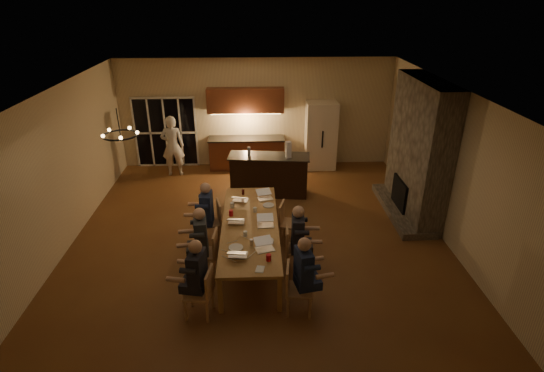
{
  "coord_description": "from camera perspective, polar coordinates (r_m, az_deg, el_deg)",
  "views": [
    {
      "loc": [
        -0.05,
        -7.76,
        4.95
      ],
      "look_at": [
        0.29,
        0.3,
        1.18
      ],
      "focal_mm": 28.0,
      "sensor_mm": 36.0,
      "label": 1
    }
  ],
  "objects": [
    {
      "name": "laptop_c",
      "position": [
        8.4,
        -4.82,
        -4.18
      ],
      "size": [
        0.35,
        0.31,
        0.23
      ],
      "primitive_type": null,
      "rotation": [
        0.0,
        0.0,
        3.04
      ],
      "color": "silver",
      "rests_on": "dining_table"
    },
    {
      "name": "bar_island",
      "position": [
        11.03,
        -0.38,
        1.48
      ],
      "size": [
        2.13,
        0.9,
        1.08
      ],
      "primitive_type": "cube",
      "rotation": [
        0.0,
        0.0,
        -0.11
      ],
      "color": "black",
      "rests_on": "ground"
    },
    {
      "name": "standing_person",
      "position": [
        12.44,
        -13.21,
        5.27
      ],
      "size": [
        0.66,
        0.45,
        1.76
      ],
      "primitive_type": "imported",
      "rotation": [
        0.0,
        0.0,
        3.19
      ],
      "color": "silver",
      "rests_on": "ground"
    },
    {
      "name": "laptop_f",
      "position": [
        9.27,
        -0.94,
        -1.12
      ],
      "size": [
        0.39,
        0.36,
        0.23
      ],
      "primitive_type": null,
      "rotation": [
        0.0,
        0.0,
        0.29
      ],
      "color": "silver",
      "rests_on": "dining_table"
    },
    {
      "name": "french_doors",
      "position": [
        13.11,
        -14.08,
        6.97
      ],
      "size": [
        1.86,
        0.08,
        2.1
      ],
      "primitive_type": "cube",
      "color": "black",
      "rests_on": "ground"
    },
    {
      "name": "chair_left_near",
      "position": [
        7.23,
        -9.88,
        -13.93
      ],
      "size": [
        0.5,
        0.5,
        0.89
      ],
      "primitive_type": null,
      "rotation": [
        0.0,
        0.0,
        -1.72
      ],
      "color": "tan",
      "rests_on": "ground"
    },
    {
      "name": "back_wall",
      "position": [
        12.73,
        -2.15,
        9.77
      ],
      "size": [
        8.0,
        0.04,
        3.2
      ],
      "primitive_type": "cube",
      "color": "beige",
      "rests_on": "ground"
    },
    {
      "name": "left_wall",
      "position": [
        9.34,
        -27.39,
        1.08
      ],
      "size": [
        0.04,
        9.0,
        3.2
      ],
      "primitive_type": "cube",
      "color": "beige",
      "rests_on": "ground"
    },
    {
      "name": "plate_left",
      "position": [
        7.66,
        -4.88,
        -8.25
      ],
      "size": [
        0.26,
        0.26,
        0.02
      ],
      "primitive_type": "cylinder",
      "color": "silver",
      "rests_on": "dining_table"
    },
    {
      "name": "chandelier",
      "position": [
        7.49,
        -19.72,
        6.47
      ],
      "size": [
        0.59,
        0.59,
        0.03
      ],
      "primitive_type": "torus",
      "color": "black",
      "rests_on": "ceiling"
    },
    {
      "name": "laptop_b",
      "position": [
        7.53,
        -0.97,
        -7.84
      ],
      "size": [
        0.38,
        0.36,
        0.23
      ],
      "primitive_type": null,
      "rotation": [
        0.0,
        0.0,
        0.28
      ],
      "color": "silver",
      "rests_on": "dining_table"
    },
    {
      "name": "plate_far",
      "position": [
        9.03,
        -0.48,
        -2.6
      ],
      "size": [
        0.24,
        0.24,
        0.02
      ],
      "primitive_type": "cylinder",
      "color": "silver",
      "rests_on": "dining_table"
    },
    {
      "name": "plate_near",
      "position": [
        7.82,
        -0.65,
        -7.36
      ],
      "size": [
        0.24,
        0.24,
        0.02
      ],
      "primitive_type": "cylinder",
      "color": "silver",
      "rests_on": "dining_table"
    },
    {
      "name": "ceiling",
      "position": [
        7.95,
        -2.07,
        12.46
      ],
      "size": [
        8.0,
        9.0,
        0.04
      ],
      "primitive_type": "cube",
      "color": "white",
      "rests_on": "back_wall"
    },
    {
      "name": "chair_left_far",
      "position": [
        9.14,
        -8.31,
        -4.78
      ],
      "size": [
        0.53,
        0.53,
        0.89
      ],
      "primitive_type": null,
      "rotation": [
        0.0,
        0.0,
        -1.35
      ],
      "color": "tan",
      "rests_on": "ground"
    },
    {
      "name": "person_left_far",
      "position": [
        8.97,
        -8.72,
        -3.63
      ],
      "size": [
        0.62,
        0.62,
        1.38
      ],
      "primitive_type": null,
      "rotation": [
        0.0,
        0.0,
        -1.61
      ],
      "color": "#1E284C",
      "rests_on": "ground"
    },
    {
      "name": "notepad",
      "position": [
        7.11,
        -1.62,
        -11.12
      ],
      "size": [
        0.17,
        0.21,
        0.01
      ],
      "primitive_type": "cube",
      "rotation": [
        0.0,
        0.0,
        -0.2
      ],
      "color": "white",
      "rests_on": "dining_table"
    },
    {
      "name": "person_right_mid",
      "position": [
        8.01,
        3.46,
        -7.12
      ],
      "size": [
        0.63,
        0.63,
        1.38
      ],
      "primitive_type": null,
      "rotation": [
        0.0,
        0.0,
        1.52
      ],
      "color": "#22232B",
      "rests_on": "ground"
    },
    {
      "name": "person_left_near",
      "position": [
        7.16,
        -9.93,
        -11.93
      ],
      "size": [
        0.71,
        0.71,
        1.38
      ],
      "primitive_type": null,
      "rotation": [
        0.0,
        0.0,
        -1.78
      ],
      "color": "#22232B",
      "rests_on": "ground"
    },
    {
      "name": "chair_right_mid",
      "position": [
        8.19,
        3.44,
        -8.37
      ],
      "size": [
        0.46,
        0.46,
        0.89
      ],
      "primitive_type": null,
      "rotation": [
        0.0,
        0.0,
        1.53
      ],
      "color": "tan",
      "rests_on": "ground"
    },
    {
      "name": "laptop_a",
      "position": [
        7.41,
        -4.61,
        -8.55
      ],
      "size": [
        0.35,
        0.31,
        0.23
      ],
      "primitive_type": null,
      "rotation": [
        0.0,
        0.0,
        3.03
      ],
      "color": "silver",
      "rests_on": "dining_table"
    },
    {
      "name": "right_wall",
      "position": [
        9.38,
        23.48,
        1.96
      ],
      "size": [
        0.04,
        9.0,
        3.2
      ],
      "primitive_type": "cube",
      "color": "beige",
      "rests_on": "ground"
    },
    {
      "name": "mug_front",
      "position": [
        7.96,
        -3.61,
        -6.42
      ],
      "size": [
        0.07,
        0.07,
        0.1
      ],
      "primitive_type": "cylinder",
      "color": "silver",
      "rests_on": "dining_table"
    },
    {
      "name": "can_silver",
      "position": [
        7.69,
        -2.79,
        -7.57
      ],
      "size": [
        0.06,
        0.06,
        0.12
      ],
      "primitive_type": "cylinder",
      "color": "#B2B2B7",
      "rests_on": "dining_table"
    },
    {
      "name": "laptop_e",
      "position": [
        9.23,
        -4.3,
        -1.32
      ],
      "size": [
        0.37,
        0.34,
        0.23
      ],
      "primitive_type": null,
      "rotation": [
        0.0,
        0.0,
        2.93
      ],
      "color": "silver",
      "rests_on": "dining_table"
    },
    {
      "name": "can_cola",
      "position": [
        9.52,
        -3.91,
        -0.8
      ],
      "size": [
        0.06,
        0.06,
        0.12
      ],
      "primitive_type": "cylinder",
      "color": "#3F0F0C",
      "rests_on": "dining_table"
    },
    {
      "name": "chair_left_mid",
      "position": [
        8.16,
        -8.95,
        -8.84
      ],
      "size": [
        0.48,
        0.48,
        0.89
      ],
      "primitive_type": null,
      "rotation": [
        0.0,
        0.0,
        -1.66
      ],
      "color": "tan",
      "rests_on": "ground"
    },
    {
      "name": "mug_back",
      "position": [
        8.99,
        -5.38,
        -2.55
      ],
      "size": [
        0.08,
        0.08,
        0.1
      ],
      "primitive_type": "cylinder",
      "color": "silver",
      "rests_on": "dining_table"
    },
    {
      "name": "bar_blender",
      "position": [
        10.66,
        2.21,
        4.92
      ],
      "size": [
        0.15,
        0.15,
        0.41
      ],
      "primitive_type": "cube",
      "rotation": [
        0.0,
        0.0,
        0.18
      ],
      "color": "silver",
      "rests_on": "bar_island"
    },
    {
      "name": "redcup_mid",
      "position": [
        8.66,
        -5.54,
        -3.64
      ],
      "size": [
        0.09,
        0.09,
        0.12
      ],
      "primitive_type": "cylinder",
      "color": "red",
      "rests_on": "dining_table"
    },
    {
      "name": "refrigerator",
      "position": [
        12.7,
        6.57,
        6.75
      ],
      "size": [
        0.9,
        0.68,
        2.0
      ],
      "primitive_type": "cube",
      "color": "#EEE0C7",
      "rests_on": "ground"
    },
    {
      "name": "chair_right_near",
      "position": [
        7.21,
        3.72,
        -13.68
      ],
      "size": [
        0.49,
        0.49,
        0.89
      ],
      "primitive_type": null,
      "rotation": [
        0.0,
        0.0,
        1.44
      ],
      "color": "tan",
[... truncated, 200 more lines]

